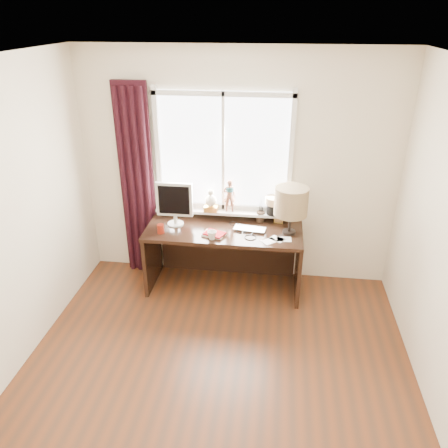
# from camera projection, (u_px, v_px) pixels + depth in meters

# --- Properties ---
(floor) EXTENTS (3.50, 4.00, 0.00)m
(floor) POSITION_uv_depth(u_px,v_px,m) (211.00, 398.00, 3.61)
(floor) COLOR #602D15
(floor) RESTS_ON ground
(ceiling) EXTENTS (3.50, 4.00, 0.00)m
(ceiling) POSITION_uv_depth(u_px,v_px,m) (204.00, 68.00, 2.47)
(ceiling) COLOR white
(ceiling) RESTS_ON wall_back
(wall_back) EXTENTS (3.50, 0.00, 2.60)m
(wall_back) POSITION_uv_depth(u_px,v_px,m) (237.00, 170.00, 4.82)
(wall_back) COLOR beige
(wall_back) RESTS_ON ground
(laptop) EXTENTS (0.37, 0.27, 0.03)m
(laptop) POSITION_uv_depth(u_px,v_px,m) (250.00, 229.00, 4.72)
(laptop) COLOR silver
(laptop) RESTS_ON desk
(mug) EXTENTS (0.13, 0.13, 0.10)m
(mug) POSITION_uv_depth(u_px,v_px,m) (212.00, 235.00, 4.52)
(mug) COLOR white
(mug) RESTS_ON desk
(red_cup) EXTENTS (0.07, 0.07, 0.10)m
(red_cup) POSITION_uv_depth(u_px,v_px,m) (161.00, 229.00, 4.64)
(red_cup) COLOR maroon
(red_cup) RESTS_ON desk
(window) EXTENTS (1.52, 0.22, 1.40)m
(window) POSITION_uv_depth(u_px,v_px,m) (224.00, 171.00, 4.79)
(window) COLOR white
(window) RESTS_ON ground
(curtain) EXTENTS (0.38, 0.09, 2.25)m
(curtain) POSITION_uv_depth(u_px,v_px,m) (137.00, 184.00, 4.95)
(curtain) COLOR black
(curtain) RESTS_ON floor
(desk) EXTENTS (1.70, 0.70, 0.75)m
(desk) POSITION_uv_depth(u_px,v_px,m) (225.00, 244.00, 4.94)
(desk) COLOR black
(desk) RESTS_ON floor
(monitor) EXTENTS (0.40, 0.18, 0.49)m
(monitor) POSITION_uv_depth(u_px,v_px,m) (174.00, 201.00, 4.73)
(monitor) COLOR beige
(monitor) RESTS_ON desk
(notebook_stack) EXTENTS (0.26, 0.22, 0.03)m
(notebook_stack) POSITION_uv_depth(u_px,v_px,m) (214.00, 234.00, 4.61)
(notebook_stack) COLOR beige
(notebook_stack) RESTS_ON desk
(brush_holder) EXTENTS (0.09, 0.09, 0.25)m
(brush_holder) POSITION_uv_depth(u_px,v_px,m) (261.00, 216.00, 4.89)
(brush_holder) COLOR black
(brush_holder) RESTS_ON desk
(icon_frame) EXTENTS (0.10, 0.04, 0.13)m
(icon_frame) POSITION_uv_depth(u_px,v_px,m) (279.00, 218.00, 4.85)
(icon_frame) COLOR gold
(icon_frame) RESTS_ON desk
(table_lamp) EXTENTS (0.35, 0.35, 0.52)m
(table_lamp) POSITION_uv_depth(u_px,v_px,m) (291.00, 202.00, 4.50)
(table_lamp) COLOR black
(table_lamp) RESTS_ON desk
(loose_papers) EXTENTS (0.32, 0.24, 0.00)m
(loose_papers) POSITION_uv_depth(u_px,v_px,m) (277.00, 240.00, 4.52)
(loose_papers) COLOR white
(loose_papers) RESTS_ON desk
(desk_cables) EXTENTS (0.34, 0.44, 0.01)m
(desk_cables) POSITION_uv_depth(u_px,v_px,m) (243.00, 232.00, 4.68)
(desk_cables) COLOR black
(desk_cables) RESTS_ON desk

